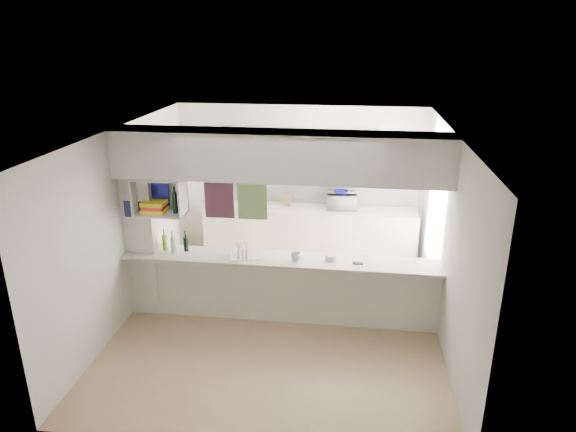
% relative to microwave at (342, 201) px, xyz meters
% --- Properties ---
extents(floor, '(4.80, 4.80, 0.00)m').
position_rel_microwave_xyz_m(floor, '(-0.74, -2.14, -1.05)').
color(floor, tan).
rests_on(floor, ground).
extents(ceiling, '(4.80, 4.80, 0.00)m').
position_rel_microwave_xyz_m(ceiling, '(-0.74, -2.14, 1.55)').
color(ceiling, white).
rests_on(ceiling, wall_back).
extents(wall_back, '(4.20, 0.00, 4.20)m').
position_rel_microwave_xyz_m(wall_back, '(-0.74, 0.26, 0.25)').
color(wall_back, silver).
rests_on(wall_back, floor).
extents(wall_left, '(0.00, 4.80, 4.80)m').
position_rel_microwave_xyz_m(wall_left, '(-2.84, -2.14, 0.25)').
color(wall_left, silver).
rests_on(wall_left, floor).
extents(wall_right, '(0.00, 4.80, 4.80)m').
position_rel_microwave_xyz_m(wall_right, '(1.36, -2.14, 0.25)').
color(wall_right, silver).
rests_on(wall_right, floor).
extents(servery_partition, '(4.20, 0.50, 2.60)m').
position_rel_microwave_xyz_m(servery_partition, '(-0.91, -2.13, 0.61)').
color(servery_partition, silver).
rests_on(servery_partition, floor).
extents(cubby_shelf, '(0.65, 0.35, 0.50)m').
position_rel_microwave_xyz_m(cubby_shelf, '(-2.30, -2.20, 0.66)').
color(cubby_shelf, white).
rests_on(cubby_shelf, bulkhead).
extents(kitchen_run, '(3.60, 0.63, 2.24)m').
position_rel_microwave_xyz_m(kitchen_run, '(-0.58, 0.00, -0.23)').
color(kitchen_run, beige).
rests_on(kitchen_run, floor).
extents(microwave, '(0.52, 0.38, 0.27)m').
position_rel_microwave_xyz_m(microwave, '(0.00, 0.00, 0.00)').
color(microwave, white).
rests_on(microwave, bench_top).
extents(bowl, '(0.23, 0.23, 0.06)m').
position_rel_microwave_xyz_m(bowl, '(-0.02, -0.03, 0.16)').
color(bowl, '#0A0C77').
rests_on(bowl, microwave).
extents(dish_rack, '(0.46, 0.40, 0.21)m').
position_rel_microwave_xyz_m(dish_rack, '(-1.21, -2.14, -0.05)').
color(dish_rack, silver).
rests_on(dish_rack, breakfast_bar).
extents(cup, '(0.17, 0.17, 0.11)m').
position_rel_microwave_xyz_m(cup, '(-0.52, -2.21, -0.07)').
color(cup, white).
rests_on(cup, dish_rack).
extents(wine_bottles, '(0.51, 0.14, 0.32)m').
position_rel_microwave_xyz_m(wine_bottles, '(-2.27, -2.11, -0.02)').
color(wine_bottles, black).
rests_on(wine_bottles, breakfast_bar).
extents(plastic_tubs, '(0.49, 0.18, 0.07)m').
position_rel_microwave_xyz_m(plastic_tubs, '(-0.05, -2.10, -0.10)').
color(plastic_tubs, silver).
rests_on(plastic_tubs, breakfast_bar).
extents(utensil_jar, '(0.11, 0.11, 0.15)m').
position_rel_microwave_xyz_m(utensil_jar, '(-1.47, 0.01, -0.06)').
color(utensil_jar, black).
rests_on(utensil_jar, bench_top).
extents(knife_block, '(0.12, 0.10, 0.21)m').
position_rel_microwave_xyz_m(knife_block, '(-0.92, 0.04, -0.03)').
color(knife_block, brown).
rests_on(knife_block, bench_top).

